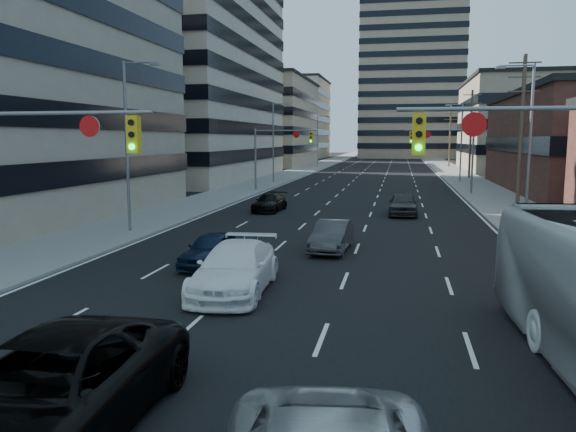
# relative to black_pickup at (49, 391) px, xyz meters

# --- Properties ---
(road_surface) EXTENTS (18.00, 300.00, 0.02)m
(road_surface) POSITION_rel_black_pickup_xyz_m (2.00, 129.63, -0.87)
(road_surface) COLOR black
(road_surface) RESTS_ON ground
(sidewalk_left) EXTENTS (5.00, 300.00, 0.15)m
(sidewalk_left) POSITION_rel_black_pickup_xyz_m (-9.50, 129.63, -0.80)
(sidewalk_left) COLOR slate
(sidewalk_left) RESTS_ON ground
(sidewalk_right) EXTENTS (5.00, 300.00, 0.15)m
(sidewalk_right) POSITION_rel_black_pickup_xyz_m (13.50, 129.63, -0.80)
(sidewalk_right) COLOR slate
(sidewalk_right) RESTS_ON ground
(office_left_mid) EXTENTS (26.00, 34.00, 28.00)m
(office_left_mid) POSITION_rel_black_pickup_xyz_m (-25.00, 59.63, 13.12)
(office_left_mid) COLOR #ADA089
(office_left_mid) RESTS_ON ground
(office_left_far) EXTENTS (20.00, 30.00, 16.00)m
(office_left_far) POSITION_rel_black_pickup_xyz_m (-22.00, 99.63, 7.12)
(office_left_far) COLOR gray
(office_left_far) RESTS_ON ground
(office_right_far) EXTENTS (22.00, 28.00, 14.00)m
(office_right_far) POSITION_rel_black_pickup_xyz_m (27.00, 87.63, 6.12)
(office_right_far) COLOR gray
(office_right_far) RESTS_ON ground
(apartment_tower) EXTENTS (26.00, 26.00, 58.00)m
(apartment_tower) POSITION_rel_black_pickup_xyz_m (8.00, 149.63, 28.12)
(apartment_tower) COLOR gray
(apartment_tower) RESTS_ON ground
(bg_block_left) EXTENTS (24.00, 24.00, 20.00)m
(bg_block_left) POSITION_rel_black_pickup_xyz_m (-26.00, 139.63, 9.12)
(bg_block_left) COLOR #ADA089
(bg_block_left) RESTS_ON ground
(bg_block_right) EXTENTS (22.00, 22.00, 12.00)m
(bg_block_right) POSITION_rel_black_pickup_xyz_m (34.00, 129.63, 5.12)
(bg_block_right) COLOR gray
(bg_block_right) RESTS_ON ground
(signal_near_left) EXTENTS (6.59, 0.33, 6.00)m
(signal_near_left) POSITION_rel_black_pickup_xyz_m (-5.45, 7.62, 3.45)
(signal_near_left) COLOR slate
(signal_near_left) RESTS_ON ground
(signal_near_right) EXTENTS (6.59, 0.33, 6.00)m
(signal_near_right) POSITION_rel_black_pickup_xyz_m (9.45, 7.62, 3.45)
(signal_near_right) COLOR slate
(signal_near_right) RESTS_ON ground
(signal_far_left) EXTENTS (6.09, 0.33, 6.00)m
(signal_far_left) POSITION_rel_black_pickup_xyz_m (-5.68, 44.62, 3.43)
(signal_far_left) COLOR slate
(signal_far_left) RESTS_ON ground
(signal_far_right) EXTENTS (6.09, 0.33, 6.00)m
(signal_far_right) POSITION_rel_black_pickup_xyz_m (9.68, 44.62, 3.43)
(signal_far_right) COLOR slate
(signal_far_right) RESTS_ON ground
(utility_pole_block) EXTENTS (2.20, 0.28, 11.00)m
(utility_pole_block) POSITION_rel_black_pickup_xyz_m (14.20, 35.63, 4.90)
(utility_pole_block) COLOR #4C3D2D
(utility_pole_block) RESTS_ON ground
(utility_pole_midblock) EXTENTS (2.20, 0.28, 11.00)m
(utility_pole_midblock) POSITION_rel_black_pickup_xyz_m (14.20, 65.63, 4.90)
(utility_pole_midblock) COLOR #4C3D2D
(utility_pole_midblock) RESTS_ON ground
(utility_pole_distant) EXTENTS (2.20, 0.28, 11.00)m
(utility_pole_distant) POSITION_rel_black_pickup_xyz_m (14.20, 95.63, 4.90)
(utility_pole_distant) COLOR #4C3D2D
(utility_pole_distant) RESTS_ON ground
(streetlight_left_near) EXTENTS (2.03, 0.22, 9.00)m
(streetlight_left_near) POSITION_rel_black_pickup_xyz_m (-8.34, 19.63, 4.18)
(streetlight_left_near) COLOR slate
(streetlight_left_near) RESTS_ON ground
(streetlight_left_mid) EXTENTS (2.03, 0.22, 9.00)m
(streetlight_left_mid) POSITION_rel_black_pickup_xyz_m (-8.34, 54.63, 4.18)
(streetlight_left_mid) COLOR slate
(streetlight_left_mid) RESTS_ON ground
(streetlight_left_far) EXTENTS (2.03, 0.22, 9.00)m
(streetlight_left_far) POSITION_rel_black_pickup_xyz_m (-8.34, 89.63, 4.18)
(streetlight_left_far) COLOR slate
(streetlight_left_far) RESTS_ON ground
(streetlight_right_near) EXTENTS (2.03, 0.22, 9.00)m
(streetlight_right_near) POSITION_rel_black_pickup_xyz_m (12.34, 24.63, 4.18)
(streetlight_right_near) COLOR slate
(streetlight_right_near) RESTS_ON ground
(streetlight_right_far) EXTENTS (2.03, 0.22, 9.00)m
(streetlight_right_far) POSITION_rel_black_pickup_xyz_m (12.34, 59.63, 4.18)
(streetlight_right_far) COLOR slate
(streetlight_right_far) RESTS_ON ground
(black_pickup) EXTENTS (2.98, 6.33, 1.75)m
(black_pickup) POSITION_rel_black_pickup_xyz_m (0.00, 0.00, 0.00)
(black_pickup) COLOR black
(black_pickup) RESTS_ON ground
(white_van) EXTENTS (2.52, 5.62, 1.60)m
(white_van) POSITION_rel_black_pickup_xyz_m (0.40, 9.47, -0.08)
(white_van) COLOR white
(white_van) RESTS_ON ground
(sedan_blue) EXTENTS (1.87, 4.06, 1.35)m
(sedan_blue) POSITION_rel_black_pickup_xyz_m (-1.60, 12.99, -0.20)
(sedan_blue) COLOR black
(sedan_blue) RESTS_ON ground
(sedan_grey_center) EXTENTS (1.67, 4.20, 1.36)m
(sedan_grey_center) POSITION_rel_black_pickup_xyz_m (2.71, 16.91, -0.20)
(sedan_grey_center) COLOR #38373A
(sedan_grey_center) RESTS_ON ground
(sedan_black_far) EXTENTS (1.95, 4.35, 1.24)m
(sedan_black_far) POSITION_rel_black_pickup_xyz_m (-3.20, 29.96, -0.26)
(sedan_black_far) COLOR black
(sedan_black_far) RESTS_ON ground
(sedan_grey_right) EXTENTS (1.84, 4.57, 1.55)m
(sedan_grey_right) POSITION_rel_black_pickup_xyz_m (5.91, 29.79, -0.10)
(sedan_grey_right) COLOR #2F2F31
(sedan_grey_right) RESTS_ON ground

